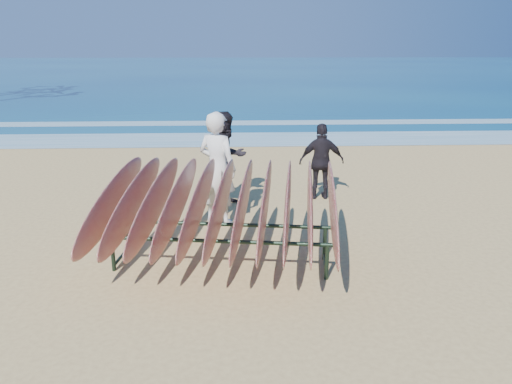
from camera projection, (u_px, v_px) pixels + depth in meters
ground at (259, 274)px, 6.90m from camera, size 120.00×120.00×0.00m
ocean at (236, 69)px, 59.51m from camera, size 160.00×160.00×0.00m
foam_near at (244, 139)px, 16.47m from camera, size 160.00×160.00×0.00m
foam_far at (242, 123)px, 19.81m from camera, size 160.00×160.00×0.00m
surfboard_rack at (221, 205)px, 6.94m from camera, size 3.53×3.30×1.48m
person_white at (217, 168)px, 8.64m from camera, size 0.86×0.78×1.97m
person_dark_a at (227, 159)px, 9.63m from camera, size 1.13×1.09×1.83m
person_dark_b at (322, 162)px, 10.06m from camera, size 0.91×0.39×1.54m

